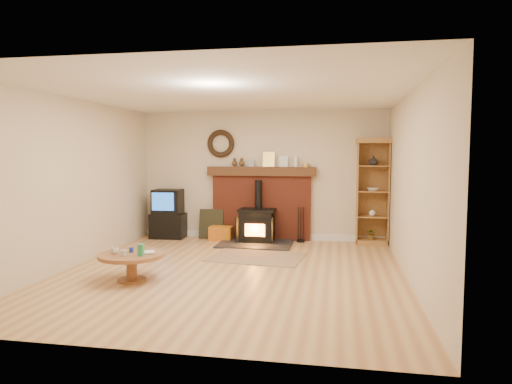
% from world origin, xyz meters
% --- Properties ---
extents(ground, '(5.50, 5.50, 0.00)m').
position_xyz_m(ground, '(0.00, 0.00, 0.00)').
color(ground, '#B37C4A').
rests_on(ground, ground).
extents(room_shell, '(5.02, 5.52, 2.61)m').
position_xyz_m(room_shell, '(-0.02, 0.09, 1.72)').
color(room_shell, beige).
rests_on(room_shell, ground).
extents(chimney_breast, '(2.20, 0.22, 1.78)m').
position_xyz_m(chimney_breast, '(0.00, 2.67, 0.80)').
color(chimney_breast, maroon).
rests_on(chimney_breast, ground).
extents(wood_stove, '(1.40, 1.00, 1.22)m').
position_xyz_m(wood_stove, '(-0.02, 2.27, 0.32)').
color(wood_stove, black).
rests_on(wood_stove, ground).
extents(area_rug, '(1.65, 1.22, 0.01)m').
position_xyz_m(area_rug, '(0.19, 1.02, 0.01)').
color(area_rug, brown).
rests_on(area_rug, ground).
extents(tv_unit, '(0.71, 0.52, 1.01)m').
position_xyz_m(tv_unit, '(-1.93, 2.47, 0.48)').
color(tv_unit, black).
rests_on(tv_unit, ground).
extents(curio_cabinet, '(0.65, 0.47, 2.04)m').
position_xyz_m(curio_cabinet, '(2.19, 2.56, 1.02)').
color(curio_cabinet, brown).
rests_on(curio_cabinet, ground).
extents(firelog_box, '(0.46, 0.30, 0.28)m').
position_xyz_m(firelog_box, '(-0.78, 2.40, 0.14)').
color(firelog_box, '#CAB60A').
rests_on(firelog_box, ground).
extents(leaning_painting, '(0.50, 0.13, 0.60)m').
position_xyz_m(leaning_painting, '(-1.03, 2.55, 0.30)').
color(leaning_painting, black).
rests_on(leaning_painting, ground).
extents(fire_tools, '(0.16, 0.16, 0.70)m').
position_xyz_m(fire_tools, '(0.82, 2.50, 0.13)').
color(fire_tools, black).
rests_on(fire_tools, ground).
extents(coffee_table, '(0.90, 0.90, 0.54)m').
position_xyz_m(coffee_table, '(-1.25, -0.67, 0.31)').
color(coffee_table, brown).
rests_on(coffee_table, ground).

